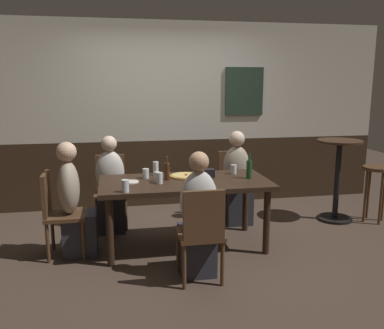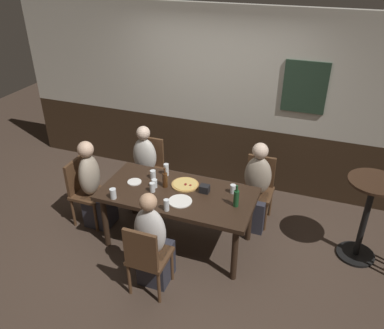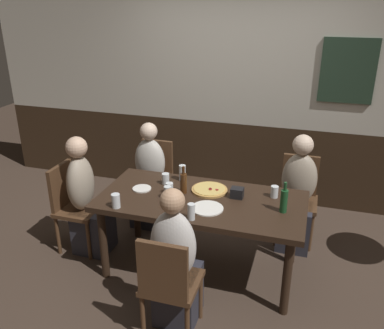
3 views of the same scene
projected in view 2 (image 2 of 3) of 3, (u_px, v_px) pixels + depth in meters
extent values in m
plane|color=#423328|center=(179.00, 242.00, 4.88)|extent=(12.00, 12.00, 0.00)
cube|color=#332316|center=(218.00, 151.00, 6.00)|extent=(6.40, 0.10, 0.95)
cube|color=beige|center=(222.00, 67.00, 5.36)|extent=(6.40, 0.10, 1.65)
cube|color=#233828|center=(305.00, 87.00, 5.02)|extent=(0.56, 0.03, 0.68)
cube|color=black|center=(178.00, 194.00, 4.53)|extent=(1.80, 0.87, 0.05)
cylinder|color=black|center=(105.00, 222.00, 4.67)|extent=(0.07, 0.07, 0.69)
cylinder|color=black|center=(234.00, 254.00, 4.19)|extent=(0.07, 0.07, 0.69)
cylinder|color=black|center=(133.00, 192.00, 5.24)|extent=(0.07, 0.07, 0.69)
cylinder|color=black|center=(249.00, 217.00, 4.76)|extent=(0.07, 0.07, 0.69)
cube|color=#513521|center=(90.00, 194.00, 5.05)|extent=(0.40, 0.40, 0.04)
cube|color=#513521|center=(75.00, 176.00, 4.99)|extent=(0.04, 0.36, 0.43)
cylinder|color=#513521|center=(110.00, 204.00, 5.25)|extent=(0.04, 0.04, 0.41)
cylinder|color=#513521|center=(96.00, 218.00, 4.97)|extent=(0.04, 0.04, 0.41)
cylinder|color=#513521|center=(88.00, 199.00, 5.35)|extent=(0.04, 0.04, 0.41)
cylinder|color=#513521|center=(73.00, 213.00, 5.07)|extent=(0.04, 0.04, 0.41)
cube|color=#513521|center=(257.00, 193.00, 5.07)|extent=(0.40, 0.40, 0.04)
cube|color=#513521|center=(261.00, 171.00, 5.10)|extent=(0.36, 0.04, 0.43)
cylinder|color=#513521|center=(266.00, 217.00, 4.99)|extent=(0.04, 0.04, 0.41)
cylinder|color=#513521|center=(240.00, 212.00, 5.09)|extent=(0.04, 0.04, 0.41)
cylinder|color=#513521|center=(270.00, 203.00, 5.26)|extent=(0.04, 0.04, 0.41)
cylinder|color=#513521|center=(246.00, 198.00, 5.37)|extent=(0.04, 0.04, 0.41)
cube|color=#513521|center=(147.00, 172.00, 5.54)|extent=(0.40, 0.40, 0.04)
cube|color=#513521|center=(152.00, 151.00, 5.57)|extent=(0.36, 0.04, 0.43)
cylinder|color=#513521|center=(154.00, 193.00, 5.46)|extent=(0.04, 0.04, 0.41)
cylinder|color=#513521|center=(132.00, 189.00, 5.57)|extent=(0.04, 0.04, 0.41)
cylinder|color=#513521|center=(163.00, 181.00, 5.74)|extent=(0.04, 0.04, 0.41)
cylinder|color=#513521|center=(143.00, 177.00, 5.84)|extent=(0.04, 0.04, 0.41)
cube|color=#513521|center=(150.00, 256.00, 4.04)|extent=(0.40, 0.40, 0.04)
cube|color=#513521|center=(141.00, 250.00, 3.78)|extent=(0.36, 0.04, 0.43)
cylinder|color=#513521|center=(144.00, 258.00, 4.34)|extent=(0.04, 0.04, 0.41)
cylinder|color=#513521|center=(172.00, 265.00, 4.24)|extent=(0.04, 0.04, 0.41)
cylinder|color=#513521|center=(129.00, 279.00, 4.07)|extent=(0.04, 0.04, 0.41)
cylinder|color=#513521|center=(159.00, 288.00, 3.96)|extent=(0.04, 0.04, 0.41)
cube|color=#2D2D38|center=(100.00, 209.00, 5.11)|extent=(0.34, 0.32, 0.45)
ellipsoid|color=tan|center=(89.00, 175.00, 4.89)|extent=(0.22, 0.34, 0.55)
sphere|color=#DBB293|center=(85.00, 149.00, 4.71)|extent=(0.20, 0.20, 0.20)
cube|color=#2D2D38|center=(253.00, 211.00, 5.06)|extent=(0.32, 0.34, 0.45)
ellipsoid|color=tan|center=(258.00, 176.00, 4.89)|extent=(0.34, 0.22, 0.53)
sphere|color=beige|center=(260.00, 151.00, 4.72)|extent=(0.20, 0.20, 0.20)
cube|color=#2D2D38|center=(144.00, 188.00, 5.54)|extent=(0.32, 0.34, 0.45)
ellipsoid|color=beige|center=(145.00, 156.00, 5.37)|extent=(0.34, 0.22, 0.52)
sphere|color=beige|center=(143.00, 133.00, 5.20)|extent=(0.19, 0.19, 0.19)
cube|color=#2D2D38|center=(156.00, 262.00, 4.25)|extent=(0.32, 0.34, 0.45)
ellipsoid|color=silver|center=(150.00, 231.00, 3.93)|extent=(0.34, 0.22, 0.55)
sphere|color=tan|center=(148.00, 202.00, 3.75)|extent=(0.18, 0.18, 0.18)
cylinder|color=tan|center=(185.00, 185.00, 4.65)|extent=(0.33, 0.33, 0.02)
cylinder|color=#DBB760|center=(185.00, 184.00, 4.64)|extent=(0.29, 0.29, 0.01)
cylinder|color=maroon|center=(185.00, 185.00, 4.61)|extent=(0.03, 0.03, 0.00)
cylinder|color=maroon|center=(186.00, 184.00, 4.63)|extent=(0.03, 0.03, 0.00)
cylinder|color=maroon|center=(190.00, 185.00, 4.60)|extent=(0.03, 0.03, 0.00)
cylinder|color=silver|center=(153.00, 174.00, 4.77)|extent=(0.07, 0.07, 0.11)
cylinder|color=#331E14|center=(153.00, 176.00, 4.78)|extent=(0.06, 0.06, 0.06)
cylinder|color=silver|center=(113.00, 194.00, 4.39)|extent=(0.07, 0.07, 0.12)
cylinder|color=gold|center=(113.00, 195.00, 4.40)|extent=(0.06, 0.06, 0.09)
cylinder|color=silver|center=(166.00, 170.00, 4.82)|extent=(0.06, 0.06, 0.15)
cylinder|color=#C6842D|center=(166.00, 172.00, 4.84)|extent=(0.06, 0.06, 0.09)
cylinder|color=silver|center=(154.00, 183.00, 4.59)|extent=(0.07, 0.07, 0.10)
cylinder|color=gold|center=(155.00, 185.00, 4.60)|extent=(0.06, 0.06, 0.07)
cylinder|color=silver|center=(166.00, 205.00, 4.18)|extent=(0.06, 0.06, 0.14)
cylinder|color=silver|center=(167.00, 208.00, 4.21)|extent=(0.05, 0.05, 0.05)
cylinder|color=silver|center=(152.00, 187.00, 4.51)|extent=(0.06, 0.06, 0.12)
cylinder|color=#B26623|center=(152.00, 188.00, 4.51)|extent=(0.06, 0.06, 0.09)
cylinder|color=silver|center=(233.00, 189.00, 4.49)|extent=(0.07, 0.07, 0.11)
cylinder|color=#C6842D|center=(233.00, 190.00, 4.50)|extent=(0.06, 0.06, 0.07)
cylinder|color=#194723|center=(236.00, 199.00, 4.24)|extent=(0.06, 0.06, 0.20)
cylinder|color=#194723|center=(237.00, 188.00, 4.17)|extent=(0.03, 0.03, 0.07)
cylinder|color=#42230F|center=(165.00, 180.00, 4.58)|extent=(0.06, 0.06, 0.18)
cylinder|color=#42230F|center=(165.00, 171.00, 4.52)|extent=(0.03, 0.03, 0.07)
cylinder|color=white|center=(180.00, 201.00, 4.35)|extent=(0.27, 0.27, 0.01)
cylinder|color=white|center=(134.00, 182.00, 4.71)|extent=(0.17, 0.17, 0.01)
cube|color=black|center=(205.00, 189.00, 4.50)|extent=(0.11, 0.09, 0.09)
cylinder|color=black|center=(355.00, 254.00, 4.67)|extent=(0.44, 0.44, 0.03)
cylinder|color=black|center=(365.00, 220.00, 4.42)|extent=(0.07, 0.07, 0.99)
cylinder|color=#382316|center=(375.00, 182.00, 4.16)|extent=(0.56, 0.56, 0.03)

